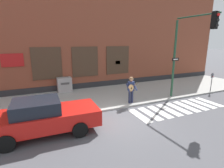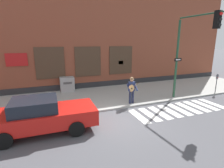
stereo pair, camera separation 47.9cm
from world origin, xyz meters
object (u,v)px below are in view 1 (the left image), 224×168
at_px(busker, 131,89).
at_px(traffic_light, 189,44).
at_px(parking_meter, 212,79).
at_px(red_car, 43,117).
at_px(utility_box, 65,85).

relative_size(busker, traffic_light, 0.31).
height_order(traffic_light, parking_meter, traffic_light).
bearing_deg(red_car, traffic_light, 4.09).
bearing_deg(utility_box, red_car, -107.52).
relative_size(red_car, traffic_light, 0.88).
xyz_separation_m(red_car, parking_meter, (12.30, 1.44, 0.28)).
distance_m(red_car, traffic_light, 9.14).
relative_size(parking_meter, utility_box, 1.30).
distance_m(busker, utility_box, 5.45).
distance_m(red_car, utility_box, 6.11).
relative_size(busker, utility_box, 1.49).
bearing_deg(utility_box, parking_meter, -22.75).
bearing_deg(parking_meter, red_car, -173.31).
bearing_deg(utility_box, busker, -51.90).
bearing_deg(parking_meter, utility_box, 157.25).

